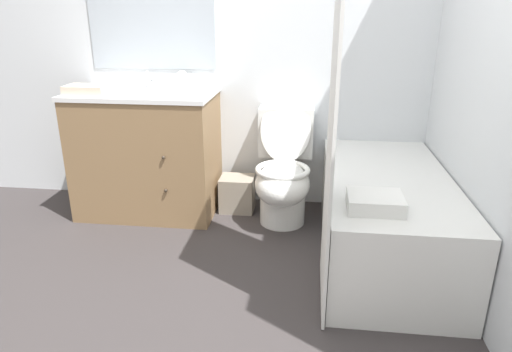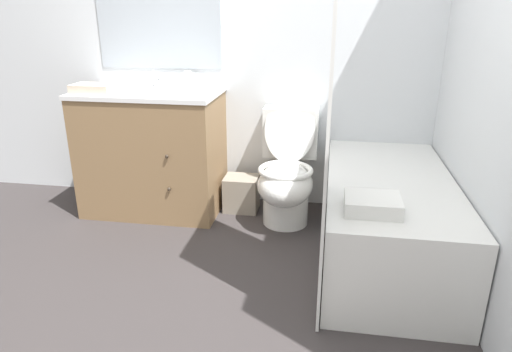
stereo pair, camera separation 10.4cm
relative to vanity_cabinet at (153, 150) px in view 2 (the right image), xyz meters
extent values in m
plane|color=#383333|center=(0.75, -1.36, -0.45)|extent=(14.00, 14.00, 0.00)
cube|color=silver|center=(0.75, 0.31, 0.80)|extent=(8.00, 0.05, 2.50)
cube|color=#B2BCC6|center=(0.00, 0.28, 1.02)|extent=(0.92, 0.01, 0.93)
cube|color=silver|center=(2.01, -0.54, 0.80)|extent=(0.05, 2.65, 2.50)
cube|color=olive|center=(0.00, 0.00, -0.03)|extent=(0.97, 0.57, 0.86)
cube|color=white|center=(0.00, 0.00, 0.42)|extent=(0.99, 0.59, 0.03)
cylinder|color=white|center=(0.00, 0.00, 0.38)|extent=(0.35, 0.35, 0.10)
sphere|color=#382D23|center=(0.22, -0.30, 0.06)|extent=(0.02, 0.02, 0.02)
sphere|color=#382D23|center=(0.22, -0.30, -0.17)|extent=(0.02, 0.02, 0.02)
cylinder|color=silver|center=(0.00, 0.22, 0.45)|extent=(0.04, 0.04, 0.04)
cylinder|color=silver|center=(0.00, 0.17, 0.52)|extent=(0.02, 0.11, 0.09)
cylinder|color=silver|center=(-0.06, 0.22, 0.46)|extent=(0.03, 0.03, 0.04)
cylinder|color=silver|center=(0.05, 0.22, 0.46)|extent=(0.03, 0.03, 0.04)
cylinder|color=white|center=(0.99, -0.09, -0.34)|extent=(0.31, 0.31, 0.23)
ellipsoid|color=white|center=(0.99, -0.15, -0.14)|extent=(0.37, 0.48, 0.28)
torus|color=white|center=(0.99, -0.15, -0.04)|extent=(0.37, 0.37, 0.04)
cube|color=white|center=(0.99, 0.18, 0.14)|extent=(0.39, 0.18, 0.35)
ellipsoid|color=white|center=(0.99, 0.06, 0.18)|extent=(0.35, 0.14, 0.45)
cube|color=white|center=(1.62, -0.46, -0.20)|extent=(0.71, 1.50, 0.51)
cube|color=#ACB1B2|center=(1.62, -0.46, 0.05)|extent=(0.59, 1.38, 0.01)
cube|color=white|center=(1.26, -0.94, 0.51)|extent=(0.01, 0.59, 1.92)
cube|color=gray|center=(0.64, 0.07, -0.33)|extent=(0.25, 0.21, 0.26)
cube|color=white|center=(0.24, 0.17, 0.48)|extent=(0.13, 0.13, 0.10)
ellipsoid|color=white|center=(0.24, 0.17, 0.54)|extent=(0.06, 0.04, 0.03)
cube|color=beige|center=(-0.32, -0.16, 0.46)|extent=(0.27, 0.18, 0.06)
cube|color=white|center=(1.48, -0.95, 0.09)|extent=(0.26, 0.23, 0.07)
camera|label=1|loc=(1.16, -3.02, 0.97)|focal=32.00mm
camera|label=2|loc=(1.26, -3.01, 0.97)|focal=32.00mm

